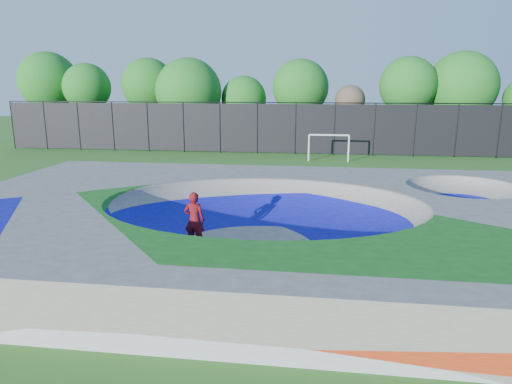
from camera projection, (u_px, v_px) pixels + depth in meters
ground at (263, 243)px, 15.76m from camera, size 120.00×120.00×0.00m
skate_deck at (264, 222)px, 15.59m from camera, size 22.00×14.00×1.50m
skater at (194, 220)px, 15.14m from camera, size 0.73×0.50×1.92m
skateboard at (195, 247)px, 15.35m from camera, size 0.80×0.30×0.05m
soccer_goal at (329, 143)px, 32.39m from camera, size 2.93×0.12×1.93m
fence at (296, 128)px, 35.54m from camera, size 48.09×0.09×4.04m
treeline at (287, 88)px, 40.29m from camera, size 53.46×7.69×8.44m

